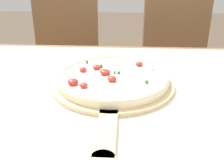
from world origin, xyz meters
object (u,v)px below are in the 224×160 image
at_px(pizza, 112,77).
at_px(chair_right, 177,66).
at_px(pizza_peel, 112,86).
at_px(chair_left, 64,64).

bearing_deg(pizza, chair_right, 66.54).
relative_size(pizza_peel, chair_left, 0.61).
distance_m(pizza, chair_left, 0.87).
height_order(pizza, chair_right, chair_right).
relative_size(pizza, chair_right, 0.37).
bearing_deg(chair_right, pizza_peel, -118.12).
relative_size(pizza_peel, pizza, 1.65).
distance_m(pizza_peel, pizza, 0.03).
bearing_deg(pizza, chair_left, 113.21).
xyz_separation_m(pizza_peel, chair_right, (0.33, 0.78, -0.25)).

